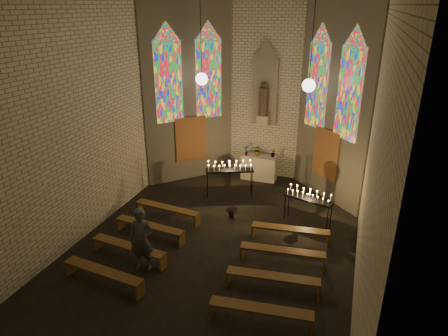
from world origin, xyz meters
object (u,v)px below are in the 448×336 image
Objects in this scene: votive_stand_right at (309,197)px; votive_stand_left at (230,168)px; altar at (259,168)px; visitor at (142,240)px; aisle_flower_pot at (232,212)px.

votive_stand_left is at bearing 174.53° from votive_stand_right.
altar is at bearing 47.58° from votive_stand_left.
altar is 0.78× the size of votive_stand_left.
votive_stand_left is (-0.66, -1.85, 0.61)m from altar.
visitor is (-3.85, -3.83, -0.10)m from votive_stand_right.
votive_stand_right is 5.43m from visitor.
votive_stand_left is 3.28m from votive_stand_right.
altar is 3.87× the size of aisle_flower_pot.
votive_stand_left is (-0.59, 1.54, 0.93)m from aisle_flower_pot.
altar is at bearing 88.70° from aisle_flower_pot.
altar is 7.04m from visitor.
visitor reaches higher than altar.
votive_stand_right is at bearing -51.84° from altar.
visitor is (-1.38, -3.48, 0.72)m from aisle_flower_pot.
aisle_flower_pot is 0.20× the size of votive_stand_left.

